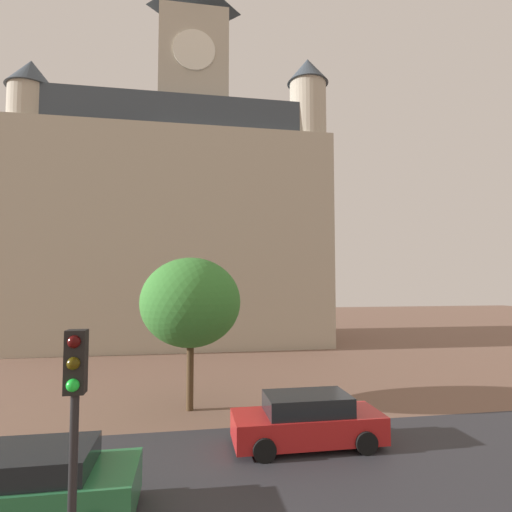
% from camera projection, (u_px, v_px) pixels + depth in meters
% --- Properties ---
extents(ground_plane, '(120.00, 120.00, 0.00)m').
position_uv_depth(ground_plane, '(272.00, 447.00, 11.76)').
color(ground_plane, brown).
extents(street_asphalt_strip, '(120.00, 6.49, 0.00)m').
position_uv_depth(street_asphalt_strip, '(284.00, 471.00, 10.28)').
color(street_asphalt_strip, '#2D2D33').
rests_on(street_asphalt_strip, ground_plane).
extents(landmark_building, '(23.20, 11.96, 31.15)m').
position_uv_depth(landmark_building, '(180.00, 219.00, 33.09)').
color(landmark_building, '#B2A893').
rests_on(landmark_building, ground_plane).
extents(car_red, '(4.42, 1.93, 1.51)m').
position_uv_depth(car_red, '(307.00, 421.00, 11.90)').
color(car_red, red).
rests_on(car_red, ground_plane).
extents(car_green, '(4.05, 2.09, 1.50)m').
position_uv_depth(car_green, '(33.00, 488.00, 8.01)').
color(car_green, '#287042').
rests_on(car_green, ground_plane).
extents(traffic_light_pole, '(0.28, 0.34, 4.17)m').
position_uv_depth(traffic_light_pole, '(74.00, 418.00, 5.66)').
color(traffic_light_pole, black).
rests_on(traffic_light_pole, ground_plane).
extents(tree_curb_far, '(3.82, 3.82, 5.78)m').
position_uv_depth(tree_curb_far, '(191.00, 302.00, 15.37)').
color(tree_curb_far, '#4C3823').
rests_on(tree_curb_far, ground_plane).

